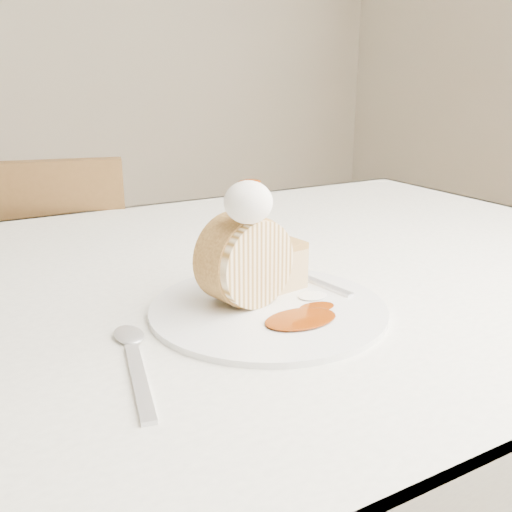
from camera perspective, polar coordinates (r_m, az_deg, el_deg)
table at (r=0.80m, az=-4.03°, el=-7.73°), size 1.40×0.90×0.75m
chair_far at (r=1.37m, az=-20.91°, el=-5.92°), size 0.48×0.48×0.85m
plate at (r=0.65m, az=1.21°, el=-5.26°), size 0.30×0.30×0.01m
roulade_slice at (r=0.64m, az=-1.11°, el=-0.44°), size 0.11×0.08×0.10m
cake_chunk at (r=0.69m, az=1.92°, el=-1.13°), size 0.07×0.06×0.05m
whipped_cream at (r=0.59m, az=-0.78°, el=5.40°), size 0.05×0.05×0.05m
caramel_drizzle at (r=0.60m, az=-0.67°, el=7.95°), size 0.03×0.02×0.01m
caramel_pool at (r=0.61m, az=4.49°, el=-6.27°), size 0.09×0.07×0.00m
fork at (r=0.71m, az=6.15°, el=-2.61°), size 0.05×0.16×0.00m
spoon at (r=0.52m, az=-11.60°, el=-12.03°), size 0.06×0.17×0.00m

